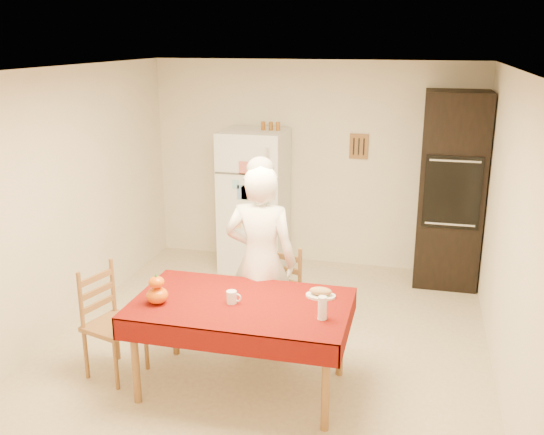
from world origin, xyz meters
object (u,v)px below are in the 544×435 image
(oven_cabinet, at_px, (451,190))
(chair_left, at_px, (108,317))
(dining_table, at_px, (241,310))
(chair_far, at_px, (277,294))
(coffee_mug, at_px, (232,297))
(seated_woman, at_px, (261,262))
(bread_plate, at_px, (321,296))
(refrigerator, at_px, (254,200))
(pumpkin_lower, at_px, (157,295))
(wine_glass, at_px, (322,308))

(oven_cabinet, height_order, chair_left, oven_cabinet)
(dining_table, bearing_deg, chair_far, 82.62)
(oven_cabinet, relative_size, coffee_mug, 22.00)
(seated_woman, relative_size, coffee_mug, 17.44)
(coffee_mug, relative_size, bread_plate, 0.42)
(oven_cabinet, distance_m, coffee_mug, 3.25)
(refrigerator, height_order, seated_woman, seated_woman)
(pumpkin_lower, bearing_deg, chair_left, 164.27)
(refrigerator, distance_m, bread_plate, 2.71)
(dining_table, xyz_separation_m, coffee_mug, (-0.07, -0.04, 0.12))
(bread_plate, bearing_deg, coffee_mug, -156.56)
(chair_far, bearing_deg, dining_table, -78.56)
(refrigerator, xyz_separation_m, coffee_mug, (0.57, -2.70, -0.04))
(seated_woman, height_order, wine_glass, seated_woman)
(dining_table, height_order, wine_glass, wine_glass)
(coffee_mug, height_order, wine_glass, wine_glass)
(dining_table, bearing_deg, refrigerator, 103.36)
(dining_table, relative_size, seated_woman, 0.97)
(seated_woman, xyz_separation_m, coffee_mug, (-0.06, -0.64, -0.06))
(refrigerator, distance_m, seated_woman, 2.15)
(chair_left, distance_m, wine_glass, 1.85)
(dining_table, distance_m, chair_far, 0.80)
(refrigerator, xyz_separation_m, oven_cabinet, (2.28, 0.05, 0.25))
(chair_left, bearing_deg, seated_woman, -44.74)
(dining_table, height_order, pumpkin_lower, pumpkin_lower)
(oven_cabinet, height_order, dining_table, oven_cabinet)
(oven_cabinet, distance_m, bread_plate, 2.70)
(chair_far, distance_m, wine_glass, 1.13)
(coffee_mug, relative_size, pumpkin_lower, 0.58)
(pumpkin_lower, relative_size, wine_glass, 0.98)
(wine_glass, bearing_deg, seated_woman, 131.73)
(dining_table, relative_size, chair_far, 1.79)
(pumpkin_lower, bearing_deg, chair_far, 52.46)
(oven_cabinet, xyz_separation_m, chair_left, (-2.80, -2.74, -0.59))
(refrigerator, bearing_deg, oven_cabinet, 1.18)
(chair_far, distance_m, chair_left, 1.49)
(chair_far, xyz_separation_m, coffee_mug, (-0.17, -0.81, 0.30))
(pumpkin_lower, xyz_separation_m, wine_glass, (1.29, 0.04, 0.02))
(dining_table, height_order, bread_plate, bread_plate)
(refrigerator, bearing_deg, pumpkin_lower, -89.90)
(oven_cabinet, bearing_deg, pumpkin_lower, -128.24)
(refrigerator, height_order, pumpkin_lower, refrigerator)
(dining_table, height_order, chair_far, chair_far)
(chair_far, xyz_separation_m, chair_left, (-1.25, -0.80, 0.00))
(pumpkin_lower, bearing_deg, dining_table, 15.49)
(chair_far, bearing_deg, wine_glass, -39.50)
(refrigerator, bearing_deg, dining_table, -76.64)
(chair_left, distance_m, pumpkin_lower, 0.63)
(chair_left, bearing_deg, dining_table, -72.24)
(oven_cabinet, xyz_separation_m, wine_glass, (-0.98, -2.85, -0.25))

